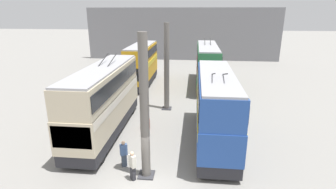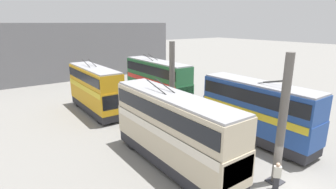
% 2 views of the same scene
% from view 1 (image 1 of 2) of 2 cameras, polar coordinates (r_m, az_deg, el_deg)
% --- Properties ---
extents(ground_plane, '(240.00, 240.00, 0.00)m').
position_cam_1_polar(ground_plane, '(14.81, -5.56, -19.62)').
color(ground_plane, gray).
extents(depot_back_wall, '(0.50, 36.00, 9.55)m').
position_cam_1_polar(depot_back_wall, '(50.20, 3.06, 12.94)').
color(depot_back_wall, slate).
rests_on(depot_back_wall, ground_plane).
extents(support_column_near, '(0.89, 0.89, 8.03)m').
position_cam_1_polar(support_column_near, '(13.86, -5.12, -3.83)').
color(support_column_near, '#605B56').
rests_on(support_column_near, ground_plane).
extents(support_column_far, '(0.89, 0.89, 8.03)m').
position_cam_1_polar(support_column_far, '(24.10, -0.30, 5.58)').
color(support_column_far, '#605B56').
rests_on(support_column_far, ground_plane).
extents(bus_left_near, '(10.05, 2.54, 5.59)m').
position_cam_1_polar(bus_left_near, '(18.34, 10.32, -2.12)').
color(bus_left_near, black).
rests_on(bus_left_near, ground_plane).
extents(bus_left_far, '(11.38, 2.54, 5.63)m').
position_cam_1_polar(bus_left_far, '(32.67, 8.53, 6.74)').
color(bus_left_far, black).
rests_on(bus_left_far, ground_plane).
extents(bus_right_mid, '(11.16, 2.54, 5.74)m').
position_cam_1_polar(bus_right_mid, '(19.98, -13.73, -0.38)').
color(bus_right_mid, black).
rests_on(bus_right_mid, ground_plane).
extents(bus_right_far, '(9.68, 2.54, 5.63)m').
position_cam_1_polar(bus_right_far, '(33.17, -5.74, 7.03)').
color(bus_right_far, black).
rests_on(bus_right_far, ground_plane).
extents(person_aisle_foreground, '(0.47, 0.47, 1.76)m').
position_cam_1_polar(person_aisle_foreground, '(14.95, -7.73, -14.94)').
color(person_aisle_foreground, '#2D2D33').
rests_on(person_aisle_foreground, ground_plane).
extents(person_by_right_row, '(0.41, 0.48, 1.70)m').
position_cam_1_polar(person_by_right_row, '(16.18, -9.60, -12.46)').
color(person_by_right_row, '#384251').
rests_on(person_by_right_row, ground_plane).
extents(oil_drum, '(0.66, 0.66, 0.82)m').
position_cam_1_polar(oil_drum, '(20.98, -4.83, -6.39)').
color(oil_drum, '#933828').
rests_on(oil_drum, ground_plane).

